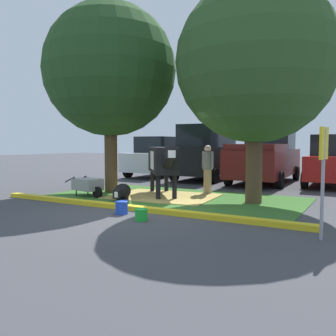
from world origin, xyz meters
name	(u,v)px	position (x,y,z in m)	size (l,w,h in m)	color
ground_plane	(139,210)	(0.00, 0.00, 0.00)	(80.00, 80.00, 0.00)	#424247
grass_island	(172,198)	(-0.22, 2.13, 0.01)	(7.79, 4.14, 0.02)	#386B28
curb_yellow	(130,208)	(-0.22, -0.09, 0.06)	(8.99, 0.24, 0.12)	yellow
hay_bedding	(163,196)	(-0.56, 2.17, 0.03)	(3.20, 2.40, 0.04)	tan
shade_tree_left	(110,71)	(-2.66, 2.22, 4.13)	(4.43, 4.43, 6.36)	#4C3823
shade_tree_right	(256,63)	(2.22, 2.45, 3.89)	(4.42, 4.42, 6.12)	#4C3823
cow_holstein	(163,160)	(-0.64, 2.29, 1.15)	(2.24, 2.69, 1.60)	black
calf_lying	(122,192)	(-1.36, 1.10, 0.24)	(0.88, 1.32, 0.48)	black
person_handler	(208,168)	(0.40, 3.41, 0.87)	(0.49, 0.34, 1.63)	#9E7F5B
wheelbarrow	(88,185)	(-2.65, 1.05, 0.39)	(1.62, 0.81, 0.63)	gray
parking_sign	(323,161)	(4.34, -0.71, 1.39)	(0.10, 0.44, 1.97)	#99999E
bucket_blue	(122,207)	(-0.08, -0.61, 0.16)	(0.32, 0.32, 0.31)	blue
bucket_green	(141,214)	(0.73, -0.98, 0.14)	(0.30, 0.30, 0.26)	green
hatchback_white	(159,157)	(-4.41, 8.25, 0.98)	(2.05, 4.42, 2.02)	silver
suv_dark_grey	(207,152)	(-1.58, 7.97, 1.27)	(2.15, 4.62, 2.52)	black
pickup_truck_maroon	(266,157)	(1.14, 7.95, 1.11)	(2.26, 5.42, 2.42)	maroon
sedan_red	(335,161)	(3.83, 8.09, 0.98)	(2.05, 4.42, 2.02)	red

